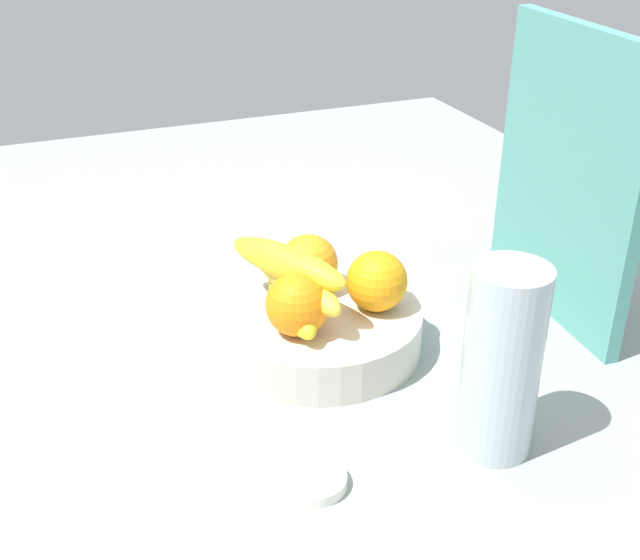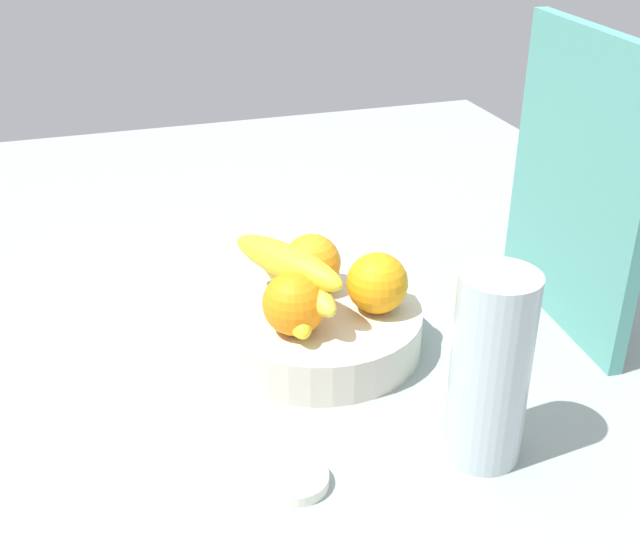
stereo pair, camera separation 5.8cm
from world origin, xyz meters
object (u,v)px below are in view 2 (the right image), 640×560
Objects in this scene: cutting_board at (576,184)px; banana_bunch at (291,281)px; orange_center at (294,304)px; jar_lid at (296,480)px; orange_front_right at (311,263)px; thermos_tumbler at (490,369)px; orange_front_left at (377,283)px; fruit_bowl at (320,329)px.

banana_bunch is at bearing -89.79° from cutting_board.
jar_lid is at bearing -16.08° from orange_center.
thermos_tumbler is at bearing 17.20° from orange_front_right.
thermos_tumbler is at bearing 28.05° from banana_bunch.
orange_front_left is at bearing -171.86° from thermos_tumbler.
orange_front_right is at bearing 140.60° from banana_bunch.
banana_bunch is at bearing 168.23° from orange_center.
orange_front_left is 0.40× the size of banana_bunch.
jar_lid is (20.09, -15.77, -8.17)cm from orange_front_left.
banana_bunch is at bearing -104.60° from orange_front_left.
orange_center is at bearing -28.02° from orange_front_right.
banana_bunch is at bearing 164.71° from jar_lid.
orange_front_right is 29.73cm from thermos_tumbler.
orange_center is (1.68, -10.46, 0.00)cm from orange_front_left.
cutting_board reaches higher than orange_front_right.
orange_center is (3.68, -4.15, 6.18)cm from fruit_bowl.
orange_center is at bearing -48.41° from fruit_bowl.
jar_lid is (27.26, -10.02, -8.17)cm from orange_front_right.
orange_front_right is at bearing -141.30° from orange_front_left.
thermos_tumbler is 3.17× the size of jar_lid.
orange_front_left is (2.01, 6.31, 6.18)cm from fruit_bowl.
orange_front_right is at bearing -98.78° from cutting_board.
cutting_board is at bearing 90.09° from orange_front_left.
fruit_bowl is at bearing -107.64° from orange_front_left.
fruit_bowl is at bearing -158.07° from thermos_tumbler.
orange_front_left and orange_front_right have the same top height.
thermos_tumbler is (21.23, -22.01, -8.02)cm from cutting_board.
cutting_board is at bearing 86.40° from fruit_bowl.
fruit_bowl is 3.37× the size of orange_front_right.
fruit_bowl is 34.99cm from cutting_board.
thermos_tumbler is 21.04cm from jar_lid.
orange_front_right is at bearing 173.80° from fruit_bowl.
fruit_bowl is 3.37× the size of orange_front_left.
orange_center is 20.83cm from jar_lid.
fruit_bowl is 1.35× the size of banana_bunch.
fruit_bowl is 9.06cm from orange_front_left.
orange_front_left is 9.93cm from banana_bunch.
orange_front_right is 10.03cm from orange_center.
jar_lid is (-1.11, -18.80, -9.39)cm from thermos_tumbler.
orange_front_left and orange_center have the same top height.
jar_lid is (22.10, -9.46, -1.99)cm from fruit_bowl.
banana_bunch is 2.84× the size of jar_lid.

